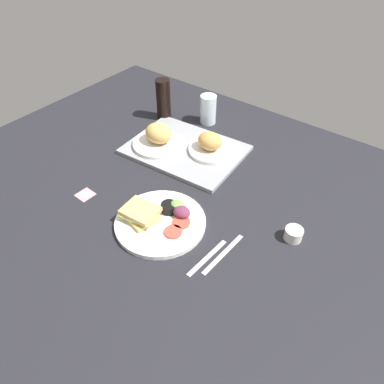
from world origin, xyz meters
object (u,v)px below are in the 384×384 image
(soda_bottle, at_px, (163,99))
(drinking_glass, at_px, (208,109))
(fork, at_px, (207,258))
(bread_plate_far, at_px, (211,145))
(espresso_cup, at_px, (293,234))
(bread_plate_near, at_px, (159,137))
(sticky_note, at_px, (85,195))
(plate_with_salad, at_px, (160,219))
(serving_tray, at_px, (185,150))
(knife, at_px, (223,254))

(soda_bottle, bearing_deg, drinking_glass, 26.04)
(soda_bottle, bearing_deg, fork, -40.57)
(bread_plate_far, relative_size, drinking_glass, 1.49)
(soda_bottle, relative_size, espresso_cup, 3.28)
(bread_plate_near, xyz_separation_m, fork, (0.49, -0.34, -0.05))
(bread_plate_far, distance_m, drinking_glass, 0.25)
(bread_plate_far, height_order, soda_bottle, soda_bottle)
(espresso_cup, distance_m, fork, 0.28)
(soda_bottle, relative_size, sticky_note, 3.28)
(espresso_cup, bearing_deg, drinking_glass, 146.57)
(plate_with_salad, relative_size, drinking_glass, 2.28)
(espresso_cup, xyz_separation_m, fork, (-0.17, -0.22, -0.02))
(bread_plate_near, bearing_deg, sticky_note, -92.58)
(fork, bearing_deg, bread_plate_near, 58.89)
(plate_with_salad, height_order, fork, plate_with_salad)
(plate_with_salad, height_order, soda_bottle, soda_bottle)
(serving_tray, relative_size, espresso_cup, 8.04)
(bread_plate_near, relative_size, plate_with_salad, 0.70)
(drinking_glass, height_order, sticky_note, drinking_glass)
(espresso_cup, relative_size, sticky_note, 1.00)
(bread_plate_near, height_order, plate_with_salad, bread_plate_near)
(serving_tray, height_order, drinking_glass, drinking_glass)
(bread_plate_far, relative_size, plate_with_salad, 0.66)
(serving_tray, xyz_separation_m, drinking_glass, (-0.06, 0.24, 0.06))
(soda_bottle, xyz_separation_m, fork, (0.63, -0.54, -0.09))
(serving_tray, bearing_deg, bread_plate_far, 26.12)
(soda_bottle, distance_m, knife, 0.83)
(sticky_note, bearing_deg, drinking_glass, 85.01)
(drinking_glass, relative_size, knife, 0.68)
(bread_plate_far, distance_m, fork, 0.52)
(bread_plate_near, bearing_deg, plate_with_salad, -48.50)
(soda_bottle, distance_m, fork, 0.83)
(fork, xyz_separation_m, sticky_note, (-0.50, -0.03, -0.00))
(serving_tray, distance_m, bread_plate_far, 0.11)
(soda_bottle, bearing_deg, bread_plate_far, -17.37)
(soda_bottle, height_order, sticky_note, soda_bottle)
(serving_tray, relative_size, sticky_note, 8.04)
(fork, bearing_deg, sticky_note, 97.85)
(soda_bottle, bearing_deg, espresso_cup, -21.62)
(bread_plate_far, relative_size, soda_bottle, 1.05)
(plate_with_salad, xyz_separation_m, drinking_glass, (-0.24, 0.60, 0.05))
(bread_plate_far, height_order, espresso_cup, bread_plate_far)
(bread_plate_far, distance_m, soda_bottle, 0.36)
(plate_with_salad, height_order, sticky_note, plate_with_salad)
(bread_plate_near, relative_size, knife, 1.09)
(drinking_glass, relative_size, soda_bottle, 0.70)
(serving_tray, bearing_deg, fork, -45.01)
(knife, xyz_separation_m, sticky_note, (-0.53, -0.07, -0.00))
(bread_plate_near, height_order, soda_bottle, soda_bottle)
(soda_bottle, xyz_separation_m, knife, (0.66, -0.50, -0.09))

